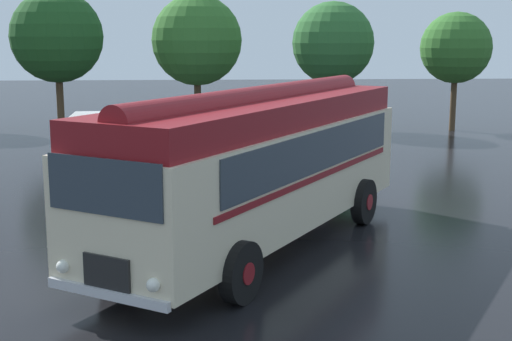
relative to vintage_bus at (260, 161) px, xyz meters
name	(u,v)px	position (x,y,z in m)	size (l,w,h in m)	color
ground_plane	(220,254)	(-0.87, -0.52, -1.89)	(120.00, 120.00, 0.00)	black
vintage_bus	(260,161)	(0.00, 0.00, 0.00)	(7.45, 9.83, 3.49)	beige
car_near_left	(93,136)	(-5.41, 11.56, -1.05)	(2.13, 4.28, 1.66)	silver
car_mid_left	(162,135)	(-2.90, 11.87, -1.05)	(2.36, 4.38, 1.66)	navy
car_mid_right	(240,135)	(0.02, 11.50, -1.05)	(2.23, 4.33, 1.66)	#4C5156
car_far_right	(307,133)	(2.63, 12.00, -1.05)	(2.12, 4.28, 1.66)	navy
tree_left_of_centre	(56,37)	(-8.06, 18.66, 2.56)	(4.20, 4.20, 6.57)	#4C3823
tree_centre	(196,40)	(-1.70, 19.69, 2.41)	(4.30, 4.30, 6.44)	#4C3823
tree_right_of_centre	(330,43)	(4.71, 19.37, 2.28)	(3.91, 3.91, 6.13)	#4C3823
tree_far_right	(457,46)	(10.69, 18.76, 2.11)	(3.36, 3.36, 5.63)	#4C3823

